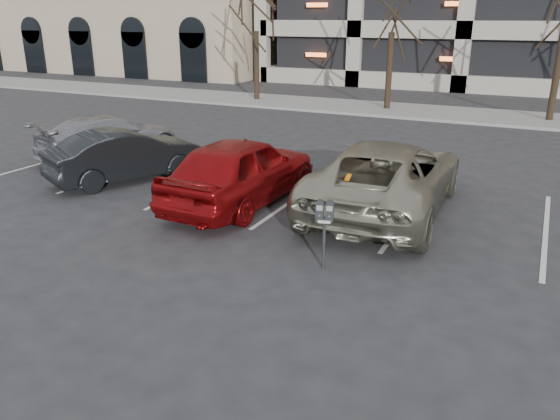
{
  "coord_description": "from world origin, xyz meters",
  "views": [
    {
      "loc": [
        3.84,
        -9.61,
        4.24
      ],
      "look_at": [
        0.02,
        -1.79,
        1.14
      ],
      "focal_mm": 35.0,
      "sensor_mm": 36.0,
      "label": 1
    }
  ],
  "objects_px": {
    "suv_silver": "(386,176)",
    "car_red": "(241,170)",
    "car_silver": "(110,136)",
    "parking_meter": "(325,218)",
    "car_dark": "(127,155)"
  },
  "relations": [
    {
      "from": "suv_silver",
      "to": "car_red",
      "type": "relative_size",
      "value": 1.24
    },
    {
      "from": "parking_meter",
      "to": "suv_silver",
      "type": "bearing_deg",
      "value": 72.98
    },
    {
      "from": "suv_silver",
      "to": "parking_meter",
      "type": "bearing_deg",
      "value": 86.03
    },
    {
      "from": "suv_silver",
      "to": "car_dark",
      "type": "xyz_separation_m",
      "value": [
        -7.02,
        -0.6,
        -0.13
      ]
    },
    {
      "from": "car_red",
      "to": "car_silver",
      "type": "relative_size",
      "value": 1.06
    },
    {
      "from": "suv_silver",
      "to": "car_red",
      "type": "xyz_separation_m",
      "value": [
        -3.22,
        -0.98,
        0.0
      ]
    },
    {
      "from": "parking_meter",
      "to": "car_red",
      "type": "bearing_deg",
      "value": 126.01
    },
    {
      "from": "car_red",
      "to": "parking_meter",
      "type": "bearing_deg",
      "value": 142.68
    },
    {
      "from": "car_red",
      "to": "car_silver",
      "type": "height_order",
      "value": "car_red"
    },
    {
      "from": "suv_silver",
      "to": "car_silver",
      "type": "xyz_separation_m",
      "value": [
        -9.25,
        1.18,
        -0.15
      ]
    },
    {
      "from": "suv_silver",
      "to": "car_red",
      "type": "bearing_deg",
      "value": 14.97
    },
    {
      "from": "car_dark",
      "to": "car_silver",
      "type": "xyz_separation_m",
      "value": [
        -2.23,
        1.78,
        -0.03
      ]
    },
    {
      "from": "parking_meter",
      "to": "suv_silver",
      "type": "relative_size",
      "value": 0.21
    },
    {
      "from": "car_dark",
      "to": "car_silver",
      "type": "distance_m",
      "value": 2.86
    },
    {
      "from": "car_red",
      "to": "car_dark",
      "type": "height_order",
      "value": "car_red"
    }
  ]
}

